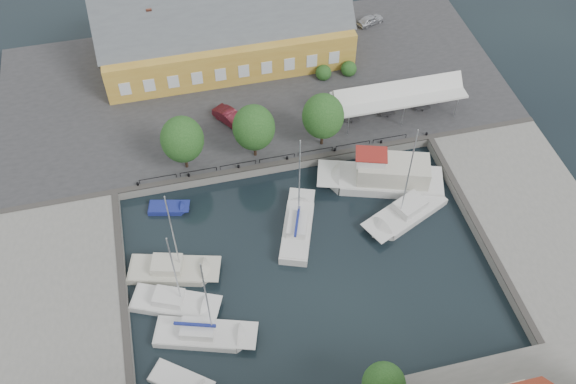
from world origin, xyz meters
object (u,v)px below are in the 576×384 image
at_px(center_sailboat, 298,229).
at_px(car_silver, 370,20).
at_px(trawler, 385,177).
at_px(east_boat_a, 406,213).
at_px(launch_nw, 168,209).
at_px(west_boat_d, 203,335).
at_px(car_red, 230,118).
at_px(warehouse, 220,34).
at_px(west_boat_c, 174,304).
at_px(tent_canopy, 399,95).
at_px(launch_sw, 181,382).
at_px(west_boat_b, 172,271).

bearing_deg(center_sailboat, car_silver, 60.14).
relative_size(trawler, east_boat_a, 1.03).
distance_m(east_boat_a, launch_nw, 22.92).
relative_size(trawler, west_boat_d, 1.13).
height_order(car_red, west_boat_d, west_boat_d).
bearing_deg(west_boat_d, launch_nw, 95.12).
height_order(warehouse, launch_nw, warehouse).
xyz_separation_m(west_boat_c, launch_nw, (0.73, 10.74, -0.17)).
height_order(tent_canopy, launch_nw, tent_canopy).
bearing_deg(car_silver, car_red, 104.08).
distance_m(warehouse, launch_sw, 39.91).
xyz_separation_m(east_boat_a, west_boat_c, (-22.86, -4.77, -0.00)).
bearing_deg(car_silver, warehouse, 77.45).
distance_m(trawler, west_boat_d, 23.72).
xyz_separation_m(tent_canopy, center_sailboat, (-13.96, -12.18, -3.32)).
bearing_deg(warehouse, car_red, -95.11).
height_order(center_sailboat, east_boat_a, east_boat_a).
bearing_deg(warehouse, west_boat_c, -107.06).
xyz_separation_m(car_silver, west_boat_c, (-28.63, -33.82, -1.33)).
xyz_separation_m(car_red, center_sailboat, (3.63, -14.98, -1.35)).
distance_m(car_silver, launch_sw, 50.15).
relative_size(car_silver, west_boat_c, 0.33).
distance_m(east_boat_a, west_boat_c, 23.35).
bearing_deg(west_boat_b, car_silver, 46.98).
bearing_deg(launch_nw, west_boat_d, -84.88).
bearing_deg(trawler, car_silver, 75.34).
xyz_separation_m(tent_canopy, car_silver, (2.43, 16.36, -2.09)).
bearing_deg(car_silver, west_boat_d, 124.46).
xyz_separation_m(car_silver, car_red, (-20.01, -13.56, 0.12)).
bearing_deg(east_boat_a, launch_nw, 164.91).
relative_size(car_red, west_boat_d, 0.38).
bearing_deg(launch_sw, west_boat_d, 56.82).
bearing_deg(east_boat_a, trawler, 99.60).
xyz_separation_m(trawler, west_boat_b, (-21.89, -5.60, -0.76)).
bearing_deg(west_boat_c, tent_canopy, 33.68).
xyz_separation_m(east_boat_a, launch_sw, (-23.19, -11.85, -0.17)).
relative_size(warehouse, center_sailboat, 2.42).
relative_size(center_sailboat, trawler, 0.91).
distance_m(west_boat_b, west_boat_d, 7.13).
relative_size(car_silver, center_sailboat, 0.30).
bearing_deg(west_boat_c, warehouse, 72.94).
height_order(east_boat_a, west_boat_d, east_boat_a).
xyz_separation_m(trawler, west_boat_c, (-22.14, -9.01, -0.76)).
height_order(warehouse, car_silver, warehouse).
distance_m(west_boat_c, launch_sw, 7.09).
height_order(west_boat_b, west_boat_c, west_boat_b).
bearing_deg(warehouse, launch_nw, -113.34).
relative_size(center_sailboat, west_boat_d, 1.03).
height_order(tent_canopy, center_sailboat, center_sailboat).
distance_m(car_silver, west_boat_c, 44.34).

